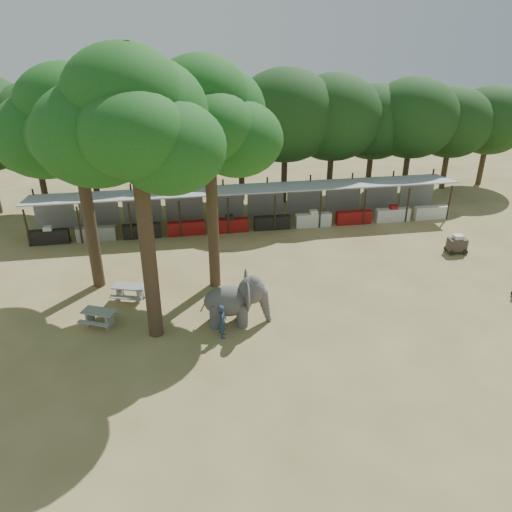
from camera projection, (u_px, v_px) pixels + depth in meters
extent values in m
plane|color=olive|center=(298.00, 347.00, 21.33)|extent=(100.00, 100.00, 0.00)
cube|color=#9C9EA3|center=(248.00, 189.00, 32.64)|extent=(28.00, 2.99, 0.39)
cylinder|color=#2D2319|center=(46.00, 227.00, 30.14)|extent=(0.12, 0.12, 2.40)
cylinder|color=#2D2319|center=(54.00, 209.00, 32.45)|extent=(0.12, 0.12, 2.80)
cube|color=black|center=(49.00, 237.00, 30.69)|extent=(2.38, 0.50, 0.90)
cube|color=gray|center=(55.00, 215.00, 32.58)|extent=(2.52, 0.12, 2.00)
cylinder|color=#2D2319|center=(94.00, 224.00, 30.56)|extent=(0.12, 0.12, 2.40)
cylinder|color=#2D2319|center=(99.00, 206.00, 32.86)|extent=(0.12, 0.12, 2.80)
cube|color=gray|center=(96.00, 234.00, 31.11)|extent=(2.38, 0.50, 0.90)
cube|color=gray|center=(99.00, 212.00, 32.99)|extent=(2.52, 0.12, 2.00)
cylinder|color=#2D2319|center=(141.00, 221.00, 30.97)|extent=(0.12, 0.12, 2.40)
cylinder|color=#2D2319|center=(142.00, 204.00, 33.28)|extent=(0.12, 0.12, 2.80)
cube|color=black|center=(142.00, 231.00, 31.52)|extent=(2.38, 0.50, 0.90)
cube|color=gray|center=(142.00, 210.00, 33.41)|extent=(2.52, 0.12, 2.00)
cylinder|color=#2D2319|center=(186.00, 219.00, 31.39)|extent=(0.12, 0.12, 2.40)
cylinder|color=#2D2319|center=(184.00, 201.00, 33.70)|extent=(0.12, 0.12, 2.80)
cube|color=maroon|center=(186.00, 228.00, 31.94)|extent=(2.38, 0.50, 0.90)
cube|color=gray|center=(184.00, 207.00, 33.83)|extent=(2.52, 0.12, 2.00)
cylinder|color=#2D2319|center=(230.00, 216.00, 31.81)|extent=(0.12, 0.12, 2.40)
cylinder|color=#2D2319|center=(225.00, 199.00, 34.11)|extent=(0.12, 0.12, 2.80)
cube|color=maroon|center=(230.00, 225.00, 32.36)|extent=(2.38, 0.50, 0.90)
cube|color=gray|center=(225.00, 205.00, 34.25)|extent=(2.52, 0.12, 2.00)
cylinder|color=#2D2319|center=(273.00, 213.00, 32.23)|extent=(0.12, 0.12, 2.40)
cylinder|color=#2D2319|center=(265.00, 197.00, 34.53)|extent=(0.12, 0.12, 2.80)
cube|color=black|center=(272.00, 223.00, 32.78)|extent=(2.38, 0.50, 0.90)
cube|color=gray|center=(265.00, 203.00, 34.66)|extent=(2.52, 0.12, 2.00)
cylinder|color=#2D2319|center=(315.00, 211.00, 32.64)|extent=(0.12, 0.12, 2.40)
cylinder|color=#2D2319|center=(305.00, 195.00, 34.95)|extent=(0.12, 0.12, 2.80)
cube|color=silver|center=(313.00, 220.00, 33.19)|extent=(2.38, 0.50, 0.90)
cube|color=gray|center=(305.00, 200.00, 35.08)|extent=(2.52, 0.12, 2.00)
cylinder|color=#2D2319|center=(356.00, 208.00, 33.06)|extent=(0.12, 0.12, 2.40)
cylinder|color=#2D2319|center=(343.00, 192.00, 35.37)|extent=(0.12, 0.12, 2.80)
cube|color=maroon|center=(353.00, 217.00, 33.61)|extent=(2.38, 0.50, 0.90)
cube|color=gray|center=(343.00, 198.00, 35.50)|extent=(2.52, 0.12, 2.00)
cylinder|color=#2D2319|center=(396.00, 206.00, 33.48)|extent=(0.12, 0.12, 2.40)
cylinder|color=#2D2319|center=(380.00, 190.00, 35.78)|extent=(0.12, 0.12, 2.80)
cube|color=silver|center=(393.00, 215.00, 34.03)|extent=(2.38, 0.50, 0.90)
cube|color=gray|center=(380.00, 196.00, 35.91)|extent=(2.52, 0.12, 2.00)
cylinder|color=#2D2319|center=(434.00, 204.00, 33.89)|extent=(0.12, 0.12, 2.40)
cylinder|color=#2D2319|center=(417.00, 188.00, 36.20)|extent=(0.12, 0.12, 2.80)
cube|color=silver|center=(431.00, 213.00, 34.44)|extent=(2.38, 0.50, 0.90)
cube|color=gray|center=(416.00, 194.00, 36.33)|extent=(2.52, 0.12, 2.00)
cylinder|color=#332316|center=(87.00, 202.00, 24.18)|extent=(0.60, 0.60, 9.20)
cone|color=#332316|center=(71.00, 104.00, 22.16)|extent=(0.57, 0.57, 2.88)
ellipsoid|color=#0F4611|center=(46.00, 135.00, 22.82)|extent=(4.80, 4.80, 3.94)
ellipsoid|color=#0F4611|center=(103.00, 146.00, 22.59)|extent=(4.20, 4.20, 3.44)
ellipsoid|color=#0F4611|center=(82.00, 117.00, 23.51)|extent=(5.20, 5.20, 4.26)
ellipsoid|color=#0F4611|center=(71.00, 135.00, 21.48)|extent=(3.80, 3.80, 3.12)
ellipsoid|color=#0F4611|center=(65.00, 103.00, 22.29)|extent=(4.40, 4.40, 3.61)
cylinder|color=#332316|center=(145.00, 226.00, 19.93)|extent=(0.64, 0.64, 10.40)
cone|color=#332316|center=(131.00, 90.00, 17.65)|extent=(0.61, 0.61, 3.25)
ellipsoid|color=#0F4611|center=(97.00, 134.00, 18.39)|extent=(4.80, 4.80, 3.94)
ellipsoid|color=#0F4611|center=(170.00, 147.00, 18.16)|extent=(4.20, 4.20, 3.44)
ellipsoid|color=#0F4611|center=(141.00, 112.00, 19.08)|extent=(5.20, 5.20, 4.26)
ellipsoid|color=#0F4611|center=(133.00, 133.00, 17.05)|extent=(3.80, 3.80, 3.12)
ellipsoid|color=#0F4611|center=(123.00, 94.00, 17.85)|extent=(4.40, 4.40, 3.61)
cylinder|color=#332316|center=(212.00, 198.00, 24.10)|extent=(0.56, 0.56, 9.60)
cone|color=#332316|center=(208.00, 95.00, 21.99)|extent=(0.53, 0.53, 3.00)
ellipsoid|color=#0F4611|center=(178.00, 128.00, 22.68)|extent=(4.80, 4.80, 3.94)
ellipsoid|color=#0F4611|center=(237.00, 139.00, 22.45)|extent=(4.20, 4.20, 3.44)
ellipsoid|color=#0F4611|center=(211.00, 110.00, 23.37)|extent=(5.20, 5.20, 4.26)
ellipsoid|color=#0F4611|center=(211.00, 127.00, 21.34)|extent=(3.80, 3.80, 3.12)
ellipsoid|color=#0F4611|center=(201.00, 95.00, 22.15)|extent=(4.40, 4.40, 3.61)
cylinder|color=#332316|center=(2.00, 188.00, 34.87)|extent=(0.44, 0.44, 3.74)
cylinder|color=#332316|center=(52.00, 185.00, 35.37)|extent=(0.44, 0.44, 3.74)
ellipsoid|color=black|center=(42.00, 133.00, 33.77)|extent=(6.46, 5.95, 5.61)
cylinder|color=#332316|center=(101.00, 183.00, 35.86)|extent=(0.44, 0.44, 3.74)
ellipsoid|color=black|center=(93.00, 132.00, 34.26)|extent=(6.46, 5.95, 5.61)
cylinder|color=#332316|center=(148.00, 180.00, 36.36)|extent=(0.44, 0.44, 3.74)
ellipsoid|color=black|center=(143.00, 130.00, 34.76)|extent=(6.46, 5.95, 5.61)
cylinder|color=#332316|center=(194.00, 178.00, 36.86)|extent=(0.44, 0.44, 3.74)
ellipsoid|color=black|center=(191.00, 128.00, 35.26)|extent=(6.46, 5.95, 5.61)
cylinder|color=#332316|center=(238.00, 176.00, 37.35)|extent=(0.44, 0.44, 3.74)
ellipsoid|color=black|center=(237.00, 127.00, 35.75)|extent=(6.46, 5.95, 5.61)
cylinder|color=#332316|center=(282.00, 174.00, 37.85)|extent=(0.44, 0.44, 3.74)
ellipsoid|color=black|center=(283.00, 125.00, 36.25)|extent=(6.46, 5.95, 5.61)
cylinder|color=#332316|center=(324.00, 172.00, 38.35)|extent=(0.44, 0.44, 3.74)
ellipsoid|color=black|center=(327.00, 124.00, 36.74)|extent=(6.46, 5.95, 5.61)
cylinder|color=#332316|center=(365.00, 170.00, 38.84)|extent=(0.44, 0.44, 3.74)
ellipsoid|color=black|center=(370.00, 122.00, 37.24)|extent=(6.46, 5.95, 5.61)
cylinder|color=#332316|center=(405.00, 168.00, 39.34)|extent=(0.44, 0.44, 3.74)
ellipsoid|color=black|center=(412.00, 121.00, 37.74)|extent=(6.46, 5.95, 5.61)
cylinder|color=#332316|center=(445.00, 166.00, 39.84)|extent=(0.44, 0.44, 3.74)
ellipsoid|color=black|center=(453.00, 119.00, 38.23)|extent=(6.46, 5.95, 5.61)
cylinder|color=#332316|center=(483.00, 164.00, 40.33)|extent=(0.44, 0.44, 3.74)
ellipsoid|color=black|center=(492.00, 118.00, 38.73)|extent=(6.46, 5.95, 5.61)
ellipsoid|color=#474444|center=(228.00, 301.00, 22.49)|extent=(2.33, 1.50, 1.43)
cylinder|color=#474444|center=(215.00, 316.00, 22.39)|extent=(0.56, 0.56, 1.21)
cylinder|color=#474444|center=(215.00, 308.00, 23.00)|extent=(0.56, 0.56, 1.21)
cylinder|color=#474444|center=(242.00, 315.00, 22.47)|extent=(0.56, 0.56, 1.21)
cylinder|color=#474444|center=(242.00, 307.00, 23.08)|extent=(0.56, 0.56, 1.21)
ellipsoid|color=#474444|center=(252.00, 290.00, 22.34)|extent=(1.31, 1.10, 1.33)
ellipsoid|color=#474444|center=(248.00, 297.00, 21.73)|extent=(0.30, 1.11, 1.37)
ellipsoid|color=#474444|center=(246.00, 283.00, 22.89)|extent=(0.30, 1.11, 1.37)
cone|color=#474444|center=(266.00, 307.00, 22.79)|extent=(0.59, 0.59, 1.51)
imported|color=#26384C|center=(222.00, 321.00, 21.66)|extent=(0.44, 0.61, 1.59)
cube|color=gray|center=(99.00, 311.00, 22.53)|extent=(1.64, 1.23, 0.06)
cube|color=gray|center=(90.00, 317.00, 22.80)|extent=(0.33, 0.58, 0.69)
cube|color=gray|center=(110.00, 320.00, 22.58)|extent=(0.33, 0.58, 0.69)
cube|color=gray|center=(93.00, 323.00, 22.19)|extent=(1.46, 0.82, 0.05)
cube|color=gray|center=(106.00, 311.00, 23.13)|extent=(1.46, 0.82, 0.05)
cube|color=gray|center=(129.00, 286.00, 24.51)|extent=(1.73, 1.21, 0.06)
cube|color=gray|center=(120.00, 292.00, 24.76)|extent=(0.30, 0.63, 0.74)
cube|color=gray|center=(140.00, 294.00, 24.60)|extent=(0.30, 0.63, 0.74)
cube|color=gray|center=(125.00, 298.00, 24.13)|extent=(1.58, 0.76, 0.05)
cube|color=gray|center=(134.00, 286.00, 25.16)|extent=(1.58, 0.76, 0.05)
cube|color=#342A22|center=(457.00, 245.00, 29.50)|extent=(1.08, 0.69, 0.74)
cylinder|color=black|center=(452.00, 253.00, 29.30)|extent=(0.32, 0.08, 0.32)
cylinder|color=black|center=(465.00, 252.00, 29.39)|extent=(0.32, 0.08, 0.32)
cylinder|color=black|center=(446.00, 248.00, 29.92)|extent=(0.32, 0.08, 0.32)
cylinder|color=black|center=(460.00, 247.00, 30.01)|extent=(0.32, 0.08, 0.32)
cube|color=silver|center=(458.00, 237.00, 29.29)|extent=(0.55, 0.45, 0.26)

